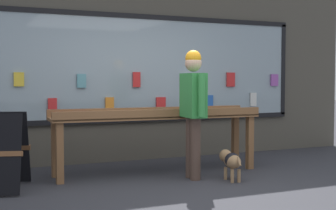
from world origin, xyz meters
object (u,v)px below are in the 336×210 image
object	(u,v)px
sandwich_board_sign	(6,151)
display_table_main	(157,120)
person_browsing	(193,103)
small_dog	(231,160)

from	to	relation	value
sandwich_board_sign	display_table_main	bearing A→B (deg)	23.09
person_browsing	sandwich_board_sign	distance (m)	2.44
person_browsing	small_dog	distance (m)	0.91
person_browsing	small_dog	world-z (taller)	person_browsing
small_dog	sandwich_board_sign	xyz separation A→B (m)	(-2.77, 0.63, 0.21)
display_table_main	small_dog	distance (m)	1.22
person_browsing	small_dog	bearing A→B (deg)	-120.26
display_table_main	sandwich_board_sign	world-z (taller)	sandwich_board_sign
display_table_main	small_dog	world-z (taller)	display_table_main
display_table_main	person_browsing	size ratio (longest dim) A/B	1.75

